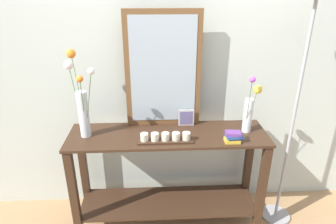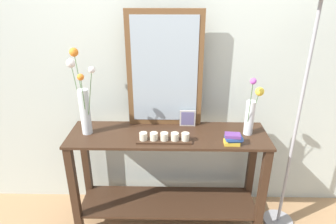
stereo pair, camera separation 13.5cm
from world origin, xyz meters
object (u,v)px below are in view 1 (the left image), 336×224
at_px(book_stack, 233,137).
at_px(candle_tray, 165,138).
at_px(tall_vase_left, 81,102).
at_px(picture_frame_small, 186,118).
at_px(vase_right, 250,110).
at_px(mirror_leaning, 163,70).
at_px(floor_lamp, 302,76).
at_px(console_table, 168,171).

bearing_deg(book_stack, candle_tray, 176.56).
bearing_deg(tall_vase_left, picture_frame_small, 9.61).
bearing_deg(vase_right, book_stack, -134.74).
bearing_deg(picture_frame_small, tall_vase_left, -170.39).
relative_size(mirror_leaning, floor_lamp, 0.47).
relative_size(console_table, mirror_leaning, 1.69).
relative_size(vase_right, candle_tray, 1.18).
distance_m(mirror_leaning, candle_tray, 0.50).
bearing_deg(candle_tray, picture_frame_small, 55.29).
bearing_deg(book_stack, floor_lamp, 14.45).
height_order(console_table, candle_tray, candle_tray).
height_order(picture_frame_small, book_stack, picture_frame_small).
xyz_separation_m(console_table, book_stack, (0.45, -0.14, 0.37)).
height_order(console_table, picture_frame_small, picture_frame_small).
xyz_separation_m(console_table, candle_tray, (-0.02, -0.11, 0.36)).
bearing_deg(picture_frame_small, mirror_leaning, 167.27).
distance_m(tall_vase_left, floor_lamp, 1.54).
bearing_deg(tall_vase_left, floor_lamp, -1.04).
bearing_deg(console_table, book_stack, -17.19).
relative_size(mirror_leaning, vase_right, 1.89).
height_order(vase_right, book_stack, vase_right).
bearing_deg(floor_lamp, tall_vase_left, 178.96).
bearing_deg(candle_tray, console_table, 77.92).
relative_size(candle_tray, floor_lamp, 0.21).
bearing_deg(tall_vase_left, vase_right, -0.19).
height_order(mirror_leaning, tall_vase_left, mirror_leaning).
relative_size(picture_frame_small, book_stack, 1.05).
xyz_separation_m(mirror_leaning, picture_frame_small, (0.18, -0.04, -0.37)).
xyz_separation_m(vase_right, floor_lamp, (0.33, -0.02, 0.26)).
distance_m(tall_vase_left, picture_frame_small, 0.79).
height_order(console_table, tall_vase_left, tall_vase_left).
relative_size(console_table, vase_right, 3.20).
bearing_deg(candle_tray, mirror_leaning, 90.75).
height_order(mirror_leaning, book_stack, mirror_leaning).
height_order(tall_vase_left, vase_right, tall_vase_left).
distance_m(tall_vase_left, vase_right, 1.21).
bearing_deg(mirror_leaning, vase_right, -15.42).
bearing_deg(console_table, vase_right, 0.60).
xyz_separation_m(mirror_leaning, floor_lamp, (0.95, -0.20, 0.00)).
distance_m(candle_tray, floor_lamp, 1.04).
bearing_deg(console_table, mirror_leaning, 98.78).
bearing_deg(floor_lamp, picture_frame_small, 168.63).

